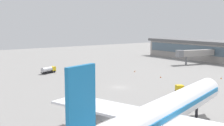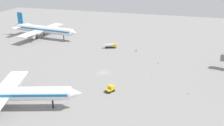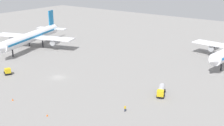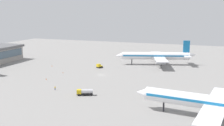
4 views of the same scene
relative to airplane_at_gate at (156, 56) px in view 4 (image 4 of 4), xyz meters
name	(u,v)px [view 4 (image 4 of 4)]	position (x,y,z in m)	size (l,w,h in m)	color
ground	(102,75)	(37.57, -20.32, -5.39)	(288.00, 288.00, 0.00)	gray
airplane_at_gate	(156,56)	(0.00, 0.00, 0.00)	(38.97, 47.50, 14.84)	white
airplane_taxiing	(211,102)	(81.27, 34.12, 0.00)	(39.36, 48.79, 14.85)	white
baggage_tug	(99,66)	(21.44, -28.71, -4.24)	(3.71, 3.33, 2.30)	black
fuel_truck	(85,92)	(72.50, -12.98, -4.01)	(4.14, 6.55, 2.50)	black
ground_crew_worker	(55,88)	(70.06, -28.05, -4.54)	(0.44, 0.57, 1.67)	#1E2338
safety_cone_near_gate	(52,66)	(27.48, -56.37, -5.09)	(0.44, 0.44, 0.60)	#EA590C
safety_cone_mid_apron	(63,73)	(41.05, -41.10, -5.09)	(0.44, 0.44, 0.60)	#EA590C
safety_cone_far_side	(46,79)	(55.86, -41.79, -5.09)	(0.44, 0.44, 0.60)	#EA590C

